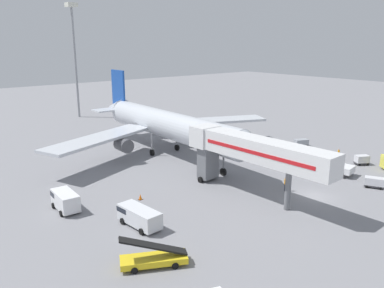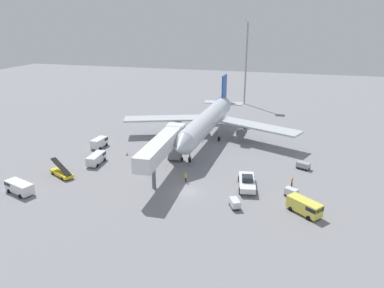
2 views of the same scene
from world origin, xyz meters
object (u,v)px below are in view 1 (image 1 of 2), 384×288
object	(u,v)px
jet_bridge	(248,150)
baggage_cart_far_center	(374,182)
baggage_cart_mid_left	(362,160)
apron_light_mast	(74,40)
service_van_rear_right	(138,216)
pushback_tug	(328,165)
safety_cone_alpha	(140,197)
service_van_outer_left	(65,200)
baggage_cart_far_left	(301,142)
airplane_at_gate	(166,125)
belt_loader_truck	(154,258)
ground_crew_worker_midground	(339,154)
ground_crew_worker_foreground	(286,184)

from	to	relation	value
jet_bridge	baggage_cart_far_center	xyz separation A→B (m)	(14.87, -9.05, -5.06)
baggage_cart_mid_left	apron_light_mast	size ratio (longest dim) A/B	0.09
baggage_cart_far_center	jet_bridge	bearing A→B (deg)	148.67
service_van_rear_right	apron_light_mast	size ratio (longest dim) A/B	0.20
pushback_tug	safety_cone_alpha	bearing A→B (deg)	162.19
service_van_outer_left	baggage_cart_mid_left	xyz separation A→B (m)	(42.80, -12.99, -0.40)
baggage_cart_far_left	airplane_at_gate	bearing A→B (deg)	151.80
airplane_at_gate	baggage_cart_mid_left	world-z (taller)	airplane_at_gate
apron_light_mast	service_van_rear_right	bearing A→B (deg)	-108.67
belt_loader_truck	service_van_outer_left	world-z (taller)	belt_loader_truck
belt_loader_truck	baggage_cart_mid_left	size ratio (longest dim) A/B	2.52
jet_bridge	ground_crew_worker_midground	size ratio (longest dim) A/B	12.27
pushback_tug	baggage_cart_far_left	distance (m)	14.84
baggage_cart_mid_left	baggage_cart_far_left	xyz separation A→B (m)	(1.98, 12.75, -0.08)
ground_crew_worker_foreground	service_van_rear_right	bearing A→B (deg)	169.98
pushback_tug	baggage_cart_far_left	size ratio (longest dim) A/B	2.74
jet_bridge	baggage_cart_mid_left	size ratio (longest dim) A/B	8.83
safety_cone_alpha	ground_crew_worker_midground	bearing A→B (deg)	-9.83
service_van_outer_left	safety_cone_alpha	size ratio (longest dim) A/B	6.25
pushback_tug	apron_light_mast	size ratio (longest dim) A/B	0.28
service_van_rear_right	apron_light_mast	bearing A→B (deg)	71.33
safety_cone_alpha	jet_bridge	bearing A→B (deg)	-32.28
baggage_cart_mid_left	ground_crew_worker_foreground	distance (m)	18.41
baggage_cart_far_center	apron_light_mast	world-z (taller)	apron_light_mast
ground_crew_worker_midground	apron_light_mast	bearing A→B (deg)	105.48
safety_cone_alpha	service_van_outer_left	bearing A→B (deg)	160.30
baggage_cart_far_left	ground_crew_worker_foreground	bearing A→B (deg)	-149.21
service_van_rear_right	safety_cone_alpha	world-z (taller)	service_van_rear_right
pushback_tug	ground_crew_worker_midground	distance (m)	8.01
ground_crew_worker_foreground	ground_crew_worker_midground	world-z (taller)	ground_crew_worker_foreground
jet_bridge	service_van_outer_left	world-z (taller)	jet_bridge
baggage_cart_far_left	baggage_cart_mid_left	bearing A→B (deg)	-98.83
baggage_cart_far_left	safety_cone_alpha	size ratio (longest dim) A/B	3.91
pushback_tug	baggage_cart_mid_left	bearing A→B (deg)	-10.22
pushback_tug	ground_crew_worker_midground	xyz separation A→B (m)	(7.54, 2.69, -0.19)
service_van_rear_right	safety_cone_alpha	distance (m)	7.11
jet_bridge	airplane_at_gate	bearing A→B (deg)	81.68
baggage_cart_far_left	baggage_cart_far_center	xyz separation A→B (m)	(-10.37, -18.90, 0.03)
jet_bridge	safety_cone_alpha	size ratio (longest dim) A/B	29.05
service_van_rear_right	safety_cone_alpha	xyz separation A→B (m)	(3.91, 5.89, -0.79)
belt_loader_truck	service_van_rear_right	size ratio (longest dim) A/B	1.09
airplane_at_gate	service_van_rear_right	size ratio (longest dim) A/B	7.95
airplane_at_gate	baggage_cart_far_left	world-z (taller)	airplane_at_gate
baggage_cart_far_left	apron_light_mast	world-z (taller)	apron_light_mast
service_van_rear_right	safety_cone_alpha	size ratio (longest dim) A/B	7.64
belt_loader_truck	safety_cone_alpha	bearing A→B (deg)	62.26
service_van_rear_right	baggage_cart_far_left	bearing A→B (deg)	12.01
baggage_cart_far_left	ground_crew_worker_midground	size ratio (longest dim) A/B	1.65
service_van_outer_left	baggage_cart_mid_left	bearing A→B (deg)	-16.89
belt_loader_truck	ground_crew_worker_foreground	world-z (taller)	belt_loader_truck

